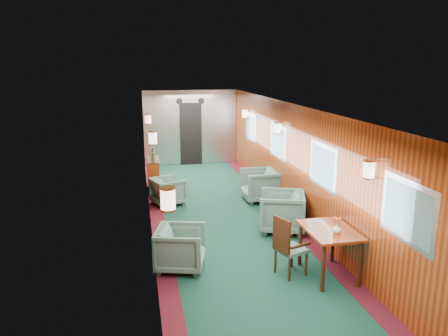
# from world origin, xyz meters

# --- Properties ---
(room) EXTENTS (12.00, 12.10, 2.40)m
(room) POSITION_xyz_m (0.00, 0.00, 1.63)
(room) COLOR #0E3326
(room) RESTS_ON ground
(bulkhead) EXTENTS (2.98, 0.17, 2.39)m
(bulkhead) POSITION_xyz_m (0.00, 5.91, 1.18)
(bulkhead) COLOR silver
(bulkhead) RESTS_ON ground
(windows_right) EXTENTS (0.02, 8.60, 0.80)m
(windows_right) POSITION_xyz_m (1.49, 0.25, 1.45)
(windows_right) COLOR silver
(windows_right) RESTS_ON ground
(wall_sconces) EXTENTS (2.97, 7.97, 0.25)m
(wall_sconces) POSITION_xyz_m (0.00, 0.57, 1.79)
(wall_sconces) COLOR #FFE7C6
(wall_sconces) RESTS_ON ground
(dining_table) EXTENTS (0.72, 1.02, 0.76)m
(dining_table) POSITION_xyz_m (1.11, -2.22, 0.64)
(dining_table) COLOR maroon
(dining_table) RESTS_ON ground
(side_chair) EXTENTS (0.54, 0.56, 0.96)m
(side_chair) POSITION_xyz_m (0.48, -2.09, 0.52)
(side_chair) COLOR #1B3F3C
(side_chair) RESTS_ON ground
(credenza) EXTENTS (0.30, 0.94, 1.12)m
(credenza) POSITION_xyz_m (-1.34, 2.97, 0.43)
(credenza) COLOR maroon
(credenza) RESTS_ON ground
(flower_vase) EXTENTS (0.15, 0.15, 0.13)m
(flower_vase) POSITION_xyz_m (1.15, -2.38, 0.83)
(flower_vase) COLOR silver
(flower_vase) RESTS_ON dining_table
(armchair_left_near) EXTENTS (0.92, 0.91, 0.69)m
(armchair_left_near) POSITION_xyz_m (-1.10, -1.53, 0.35)
(armchair_left_near) COLOR #1B3F3C
(armchair_left_near) RESTS_ON ground
(armchair_left_far) EXTENTS (0.90, 0.88, 0.64)m
(armchair_left_far) POSITION_xyz_m (-1.04, 1.82, 0.32)
(armchair_left_far) COLOR #1B3F3C
(armchair_left_far) RESTS_ON ground
(armchair_right_near) EXTENTS (1.09, 1.07, 0.79)m
(armchair_right_near) POSITION_xyz_m (1.00, -0.29, 0.39)
(armchair_right_near) COLOR #1B3F3C
(armchair_right_near) RESTS_ON ground
(armchair_right_far) EXTENTS (0.84, 0.82, 0.76)m
(armchair_right_far) POSITION_xyz_m (1.13, 1.67, 0.38)
(armchair_right_far) COLOR #1B3F3C
(armchair_right_far) RESTS_ON ground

